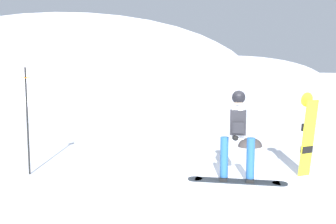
{
  "coord_description": "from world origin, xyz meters",
  "views": [
    {
      "loc": [
        -3.8,
        -5.59,
        2.1
      ],
      "look_at": [
        0.05,
        3.03,
        1.0
      ],
      "focal_mm": 39.64,
      "sensor_mm": 36.0,
      "label": 1
    }
  ],
  "objects_px": {
    "spare_snowboard": "(308,134)",
    "rock_mid": "(250,146)",
    "snowboarder_main": "(238,134)",
    "piste_marker_near": "(27,113)"
  },
  "relations": [
    {
      "from": "spare_snowboard",
      "to": "rock_mid",
      "type": "height_order",
      "value": "spare_snowboard"
    },
    {
      "from": "snowboarder_main",
      "to": "rock_mid",
      "type": "relative_size",
      "value": 2.52
    },
    {
      "from": "piste_marker_near",
      "to": "rock_mid",
      "type": "xyz_separation_m",
      "value": [
        5.67,
        0.39,
        -1.24
      ]
    },
    {
      "from": "spare_snowboard",
      "to": "piste_marker_near",
      "type": "xyz_separation_m",
      "value": [
        -4.96,
        2.37,
        0.4
      ]
    },
    {
      "from": "rock_mid",
      "to": "spare_snowboard",
      "type": "bearing_deg",
      "value": -104.4
    },
    {
      "from": "spare_snowboard",
      "to": "rock_mid",
      "type": "distance_m",
      "value": 2.98
    },
    {
      "from": "piste_marker_near",
      "to": "rock_mid",
      "type": "height_order",
      "value": "piste_marker_near"
    },
    {
      "from": "snowboarder_main",
      "to": "spare_snowboard",
      "type": "bearing_deg",
      "value": -8.59
    },
    {
      "from": "piste_marker_near",
      "to": "rock_mid",
      "type": "bearing_deg",
      "value": 3.97
    },
    {
      "from": "snowboarder_main",
      "to": "piste_marker_near",
      "type": "relative_size",
      "value": 0.78
    }
  ]
}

